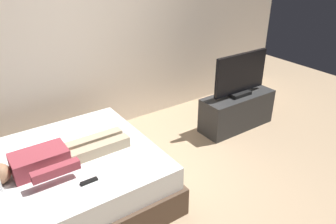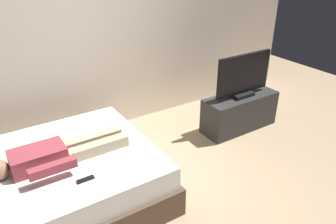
% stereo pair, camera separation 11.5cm
% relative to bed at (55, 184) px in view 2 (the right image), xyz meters
% --- Properties ---
extents(ground_plane, '(10.00, 10.00, 0.00)m').
position_rel_bed_xyz_m(ground_plane, '(0.81, -0.42, -0.26)').
color(ground_plane, tan).
extents(back_wall, '(6.40, 0.10, 2.80)m').
position_rel_bed_xyz_m(back_wall, '(1.21, 1.29, 1.14)').
color(back_wall, beige).
rests_on(back_wall, ground).
extents(bed, '(2.00, 1.60, 0.54)m').
position_rel_bed_xyz_m(bed, '(0.00, 0.00, 0.00)').
color(bed, brown).
rests_on(bed, ground).
extents(person, '(1.26, 0.46, 0.18)m').
position_rel_bed_xyz_m(person, '(0.03, -0.05, 0.36)').
color(person, '#993842').
rests_on(person, bed).
extents(remote, '(0.15, 0.04, 0.02)m').
position_rel_bed_xyz_m(remote, '(0.18, -0.46, 0.29)').
color(remote, black).
rests_on(remote, bed).
extents(tv_stand, '(1.10, 0.40, 0.50)m').
position_rel_bed_xyz_m(tv_stand, '(2.63, 0.18, -0.01)').
color(tv_stand, '#2D2D2D').
rests_on(tv_stand, ground).
extents(tv, '(0.88, 0.20, 0.59)m').
position_rel_bed_xyz_m(tv, '(2.63, 0.18, 0.52)').
color(tv, black).
rests_on(tv, tv_stand).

